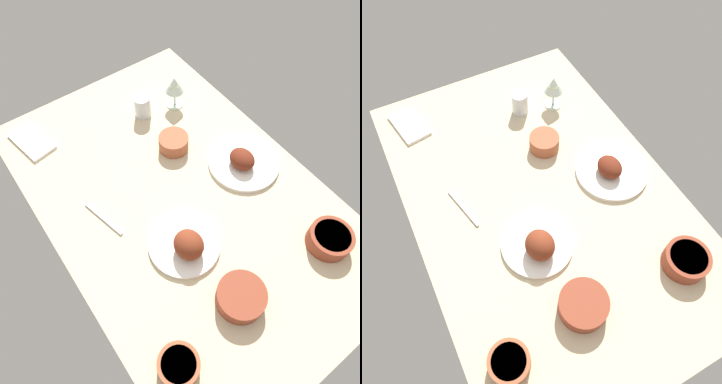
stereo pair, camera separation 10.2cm
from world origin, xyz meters
The scene contains 11 objects.
dining_table centered at (0.00, 0.00, 2.00)cm, with size 140.00×90.00×4.00cm, color #C6B28E.
plate_near_viewer centered at (17.64, -10.43, 7.24)cm, with size 23.72×23.72×10.35cm.
plate_center_main centered at (3.01, 26.96, 6.02)cm, with size 26.65×26.65×7.78cm.
bowl_cream centered at (-18.92, 10.84, 7.21)cm, with size 11.36×11.36×5.92cm.
bowl_onions centered at (43.48, 27.86, 7.31)cm, with size 14.06×14.06×6.11cm.
bowl_sauce centered at (40.56, -7.63, 7.39)cm, with size 14.77×14.77×6.26cm.
bowl_soup centered at (44.30, -32.99, 6.90)cm, with size 11.65×11.65×5.31cm.
wine_glass centered at (-37.73, 24.93, 13.93)cm, with size 7.60×7.60×14.00cm.
water_tumbler centered at (-40.73, 11.04, 8.61)cm, with size 6.63×6.63×9.22cm, color silver.
folded_napkin centered at (-54.00, -32.46, 4.60)cm, with size 18.87×10.22×1.20cm, color white.
fork_loose centered at (-7.57, -26.91, 4.40)cm, with size 17.88×0.90×0.80cm, color silver.
Camera 2 is at (58.97, -30.73, 111.98)cm, focal length 33.28 mm.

